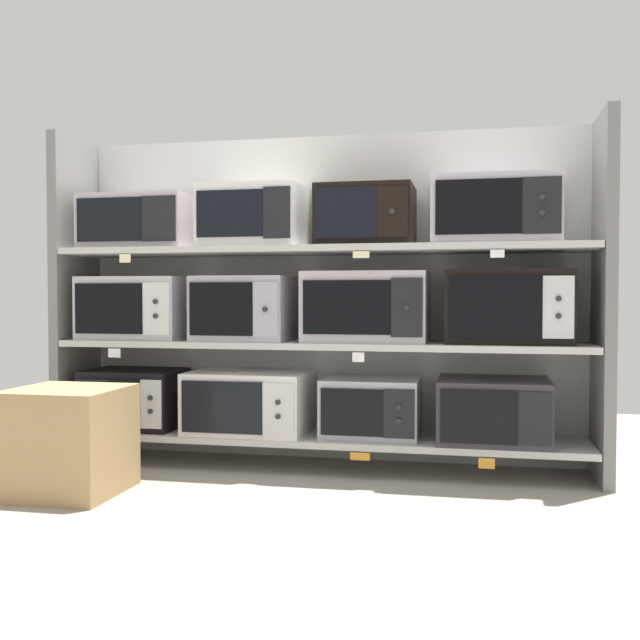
{
  "coord_description": "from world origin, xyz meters",
  "views": [
    {
      "loc": [
        0.73,
        -3.48,
        0.82
      ],
      "look_at": [
        0.0,
        0.0,
        0.7
      ],
      "focal_mm": 42.11,
      "sensor_mm": 36.0,
      "label": 1
    }
  ],
  "objects_px": {
    "microwave_10": "(366,216)",
    "microwave_11": "(495,211)",
    "microwave_9": "(254,217)",
    "shipping_carton": "(68,440)",
    "microwave_4": "(138,308)",
    "microwave_8": "(140,222)",
    "microwave_6": "(367,307)",
    "microwave_1": "(249,402)",
    "microwave_7": "(508,306)",
    "microwave_0": "(134,398)",
    "microwave_5": "(246,308)",
    "microwave_3": "(493,410)",
    "microwave_2": "(371,407)"
  },
  "relations": [
    {
      "from": "microwave_7",
      "to": "microwave_10",
      "type": "relative_size",
      "value": 1.25
    },
    {
      "from": "microwave_3",
      "to": "microwave_7",
      "type": "bearing_deg",
      "value": -0.04
    },
    {
      "from": "microwave_7",
      "to": "microwave_9",
      "type": "xyz_separation_m",
      "value": [
        -1.19,
        0.0,
        0.43
      ]
    },
    {
      "from": "microwave_10",
      "to": "microwave_11",
      "type": "xyz_separation_m",
      "value": [
        0.59,
        0.0,
        0.01
      ]
    },
    {
      "from": "shipping_carton",
      "to": "microwave_4",
      "type": "bearing_deg",
      "value": 90.12
    },
    {
      "from": "microwave_6",
      "to": "microwave_11",
      "type": "xyz_separation_m",
      "value": [
        0.58,
        -0.0,
        0.43
      ]
    },
    {
      "from": "microwave_3",
      "to": "shipping_carton",
      "type": "xyz_separation_m",
      "value": [
        -1.73,
        -0.67,
        -0.08
      ]
    },
    {
      "from": "microwave_1",
      "to": "microwave_7",
      "type": "relative_size",
      "value": 1.03
    },
    {
      "from": "microwave_5",
      "to": "shipping_carton",
      "type": "distance_m",
      "value": 1.02
    },
    {
      "from": "microwave_10",
      "to": "shipping_carton",
      "type": "xyz_separation_m",
      "value": [
        -1.15,
        -0.67,
        -0.97
      ]
    },
    {
      "from": "microwave_4",
      "to": "microwave_6",
      "type": "xyz_separation_m",
      "value": [
        1.15,
        0.0,
        0.01
      ]
    },
    {
      "from": "microwave_2",
      "to": "microwave_9",
      "type": "distance_m",
      "value": 1.07
    },
    {
      "from": "microwave_9",
      "to": "shipping_carton",
      "type": "bearing_deg",
      "value": -132.13
    },
    {
      "from": "microwave_0",
      "to": "microwave_4",
      "type": "relative_size",
      "value": 0.9
    },
    {
      "from": "microwave_1",
      "to": "microwave_10",
      "type": "distance_m",
      "value": 1.05
    },
    {
      "from": "microwave_5",
      "to": "microwave_4",
      "type": "bearing_deg",
      "value": 180.0
    },
    {
      "from": "microwave_6",
      "to": "microwave_7",
      "type": "xyz_separation_m",
      "value": [
        0.64,
        -0.0,
        0.0
      ]
    },
    {
      "from": "microwave_5",
      "to": "microwave_8",
      "type": "height_order",
      "value": "microwave_8"
    },
    {
      "from": "microwave_6",
      "to": "microwave_11",
      "type": "bearing_deg",
      "value": -0.02
    },
    {
      "from": "microwave_9",
      "to": "shipping_carton",
      "type": "distance_m",
      "value": 1.33
    },
    {
      "from": "microwave_11",
      "to": "shipping_carton",
      "type": "distance_m",
      "value": 2.1
    },
    {
      "from": "microwave_10",
      "to": "microwave_0",
      "type": "bearing_deg",
      "value": 180.0
    },
    {
      "from": "microwave_1",
      "to": "microwave_7",
      "type": "bearing_deg",
      "value": 0.0
    },
    {
      "from": "microwave_6",
      "to": "microwave_10",
      "type": "height_order",
      "value": "microwave_10"
    },
    {
      "from": "microwave_4",
      "to": "microwave_8",
      "type": "bearing_deg",
      "value": 0.46
    },
    {
      "from": "microwave_11",
      "to": "shipping_carton",
      "type": "relative_size",
      "value": 1.27
    },
    {
      "from": "microwave_5",
      "to": "microwave_6",
      "type": "distance_m",
      "value": 0.59
    },
    {
      "from": "microwave_3",
      "to": "microwave_2",
      "type": "bearing_deg",
      "value": 179.99
    },
    {
      "from": "microwave_6",
      "to": "microwave_9",
      "type": "xyz_separation_m",
      "value": [
        -0.55,
        0.0,
        0.43
      ]
    },
    {
      "from": "microwave_10",
      "to": "shipping_carton",
      "type": "bearing_deg",
      "value": -149.88
    },
    {
      "from": "microwave_2",
      "to": "microwave_10",
      "type": "distance_m",
      "value": 0.89
    },
    {
      "from": "microwave_0",
      "to": "microwave_1",
      "type": "height_order",
      "value": "microwave_1"
    },
    {
      "from": "microwave_1",
      "to": "microwave_4",
      "type": "distance_m",
      "value": 0.73
    },
    {
      "from": "microwave_9",
      "to": "microwave_11",
      "type": "distance_m",
      "value": 1.13
    },
    {
      "from": "shipping_carton",
      "to": "microwave_5",
      "type": "bearing_deg",
      "value": 49.9
    },
    {
      "from": "microwave_7",
      "to": "microwave_3",
      "type": "bearing_deg",
      "value": 179.96
    },
    {
      "from": "microwave_1",
      "to": "microwave_11",
      "type": "height_order",
      "value": "microwave_11"
    },
    {
      "from": "microwave_11",
      "to": "microwave_10",
      "type": "bearing_deg",
      "value": -179.99
    },
    {
      "from": "microwave_8",
      "to": "microwave_11",
      "type": "height_order",
      "value": "microwave_11"
    },
    {
      "from": "microwave_7",
      "to": "microwave_11",
      "type": "bearing_deg",
      "value": 179.88
    },
    {
      "from": "microwave_5",
      "to": "microwave_10",
      "type": "xyz_separation_m",
      "value": [
        0.59,
        -0.0,
        0.43
      ]
    },
    {
      "from": "microwave_0",
      "to": "microwave_10",
      "type": "distance_m",
      "value": 1.47
    },
    {
      "from": "microwave_1",
      "to": "shipping_carton",
      "type": "bearing_deg",
      "value": -130.91
    },
    {
      "from": "microwave_6",
      "to": "microwave_5",
      "type": "bearing_deg",
      "value": -179.98
    },
    {
      "from": "microwave_3",
      "to": "microwave_10",
      "type": "height_order",
      "value": "microwave_10"
    },
    {
      "from": "microwave_5",
      "to": "microwave_7",
      "type": "xyz_separation_m",
      "value": [
        1.23,
        -0.0,
        0.01
      ]
    },
    {
      "from": "shipping_carton",
      "to": "microwave_9",
      "type": "bearing_deg",
      "value": 47.87
    },
    {
      "from": "microwave_5",
      "to": "microwave_11",
      "type": "height_order",
      "value": "microwave_11"
    },
    {
      "from": "microwave_9",
      "to": "shipping_carton",
      "type": "relative_size",
      "value": 1.08
    },
    {
      "from": "microwave_9",
      "to": "microwave_2",
      "type": "bearing_deg",
      "value": -0.02
    }
  ]
}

